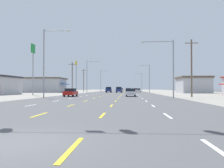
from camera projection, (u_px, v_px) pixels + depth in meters
The scene contains 26 objects.
ground_plane at pixel (117, 93), 72.49m from camera, with size 572.00×572.00×0.00m, color #4C4C4F.
lot_apron_left at pixel (34, 93), 74.04m from camera, with size 28.00×440.00×0.01m, color gray.
lot_apron_right at pixel (203, 93), 70.95m from camera, with size 28.00×440.00×0.01m, color gray.
lane_markings at pixel (121, 92), 110.91m from camera, with size 10.64×227.60×0.01m.
signal_span_wire at pixel (77, 6), 13.64m from camera, with size 25.34×0.52×9.92m.
sedan_far_left_nearest at pixel (71, 92), 44.30m from camera, with size 1.80×4.50×1.46m.
sedan_inner_right_near at pixel (131, 92), 45.24m from camera, with size 1.80×4.50×1.46m.
suv_center_turn_mid at pixel (119, 90), 84.58m from camera, with size 1.98×4.90×1.98m.
hatchback_inner_right_midfar at pixel (128, 90), 86.81m from camera, with size 1.72×3.90×1.54m.
suv_inner_left_far at pixel (109, 90), 89.13m from camera, with size 1.98×4.90×1.98m.
sedan_far_right_farther at pixel (138, 90), 94.40m from camera, with size 1.80×4.50×1.46m.
hatchback_center_turn_farthest at pixel (121, 90), 114.65m from camera, with size 1.72×3.90×1.54m.
hatchback_far_right_distant_a at pixel (135, 90), 117.48m from camera, with size 1.72×3.90×1.54m.
storefront_left_row_2 at pixel (45, 85), 89.61m from camera, with size 14.71×12.44×5.27m.
storefront_right_row_2 at pixel (193, 85), 80.02m from camera, with size 9.39×13.08×5.24m.
pole_sign_left_row_1 at pixel (33, 57), 53.49m from camera, with size 0.24×1.87×11.04m.
pole_sign_left_row_2 at pixel (76, 70), 81.64m from camera, with size 0.24×1.88×10.53m.
streetlight_left_row_0 at pixel (46, 58), 39.29m from camera, with size 4.29×0.26×10.89m.
streetlight_right_row_0 at pixel (169, 63), 38.07m from camera, with size 5.06×0.26×8.95m.
streetlight_left_row_1 at pixel (88, 74), 81.09m from camera, with size 4.26×0.26×10.52m.
streetlight_right_row_1 at pixel (148, 77), 79.86m from camera, with size 3.40×0.26×9.15m.
streetlight_left_row_2 at pixel (101, 79), 122.90m from camera, with size 3.85×0.26×10.45m.
streetlight_right_row_2 at pixel (141, 81), 121.66m from camera, with size 3.60×0.26×9.00m.
utility_pole_right_row_0 at pixel (192, 67), 41.33m from camera, with size 2.20×0.26×9.65m.
utility_pole_left_row_1 at pixel (72, 77), 71.30m from camera, with size 2.20×0.26×8.99m.
utility_pole_left_row_2 at pixel (84, 80), 104.36m from camera, with size 2.20×0.26×9.63m.
Camera 1 is at (3.11, -6.48, 1.48)m, focal length 39.78 mm.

